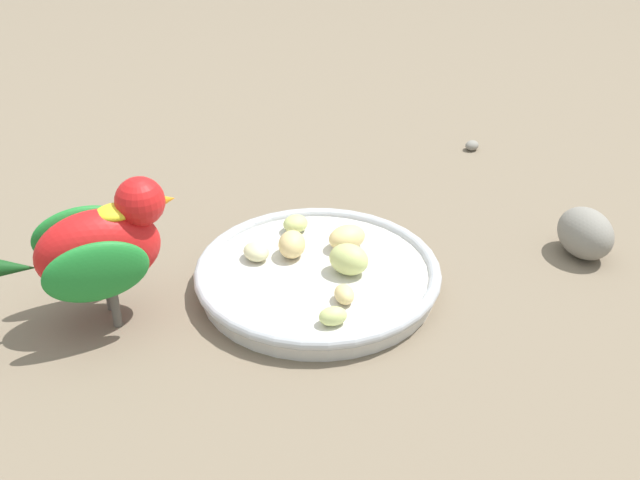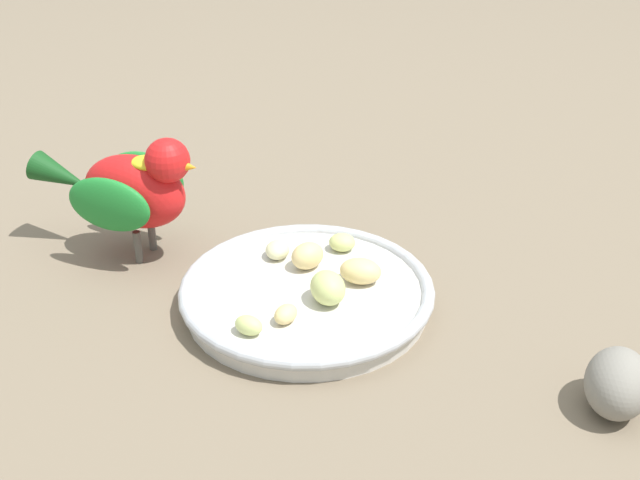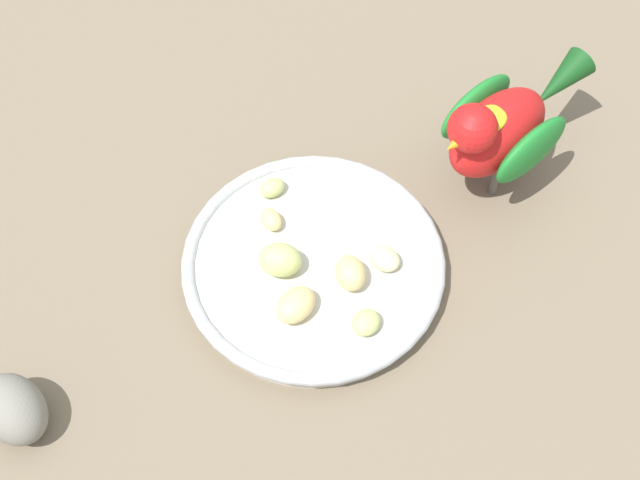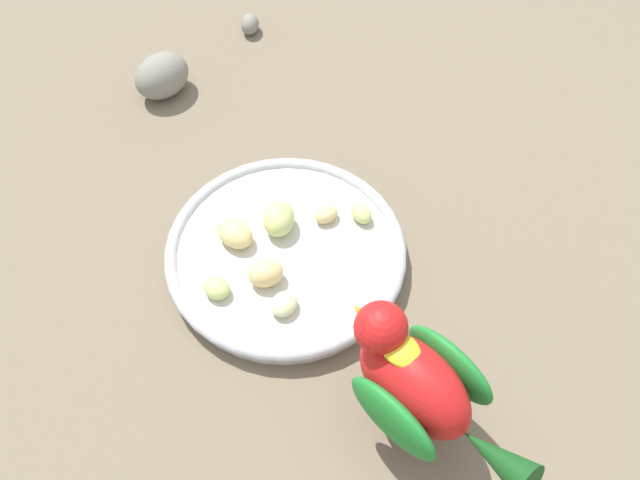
{
  "view_description": "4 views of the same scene",
  "coord_description": "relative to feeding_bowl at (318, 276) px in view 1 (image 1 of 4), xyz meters",
  "views": [
    {
      "loc": [
        -0.05,
        -0.64,
        0.45
      ],
      "look_at": [
        -0.01,
        -0.0,
        0.06
      ],
      "focal_mm": 45.05,
      "sensor_mm": 36.0,
      "label": 1
    },
    {
      "loc": [
        0.39,
        -0.47,
        0.42
      ],
      "look_at": [
        -0.01,
        0.03,
        0.06
      ],
      "focal_mm": 44.08,
      "sensor_mm": 36.0,
      "label": 2
    },
    {
      "loc": [
        0.14,
        0.39,
        0.72
      ],
      "look_at": [
        -0.01,
        0.0,
        0.05
      ],
      "focal_mm": 50.73,
      "sensor_mm": 36.0,
      "label": 3
    },
    {
      "loc": [
        -0.42,
        0.15,
        0.67
      ],
      "look_at": [
        -0.03,
        -0.02,
        0.05
      ],
      "focal_mm": 44.81,
      "sensor_mm": 36.0,
      "label": 4
    }
  ],
  "objects": [
    {
      "name": "ground_plane",
      "position": [
        0.01,
        -0.01,
        -0.01
      ],
      "size": [
        4.0,
        4.0,
        0.0
      ],
      "primitive_type": "plane",
      "color": "#756651"
    },
    {
      "name": "feeding_bowl",
      "position": [
        0.0,
        0.0,
        0.0
      ],
      "size": [
        0.24,
        0.24,
        0.03
      ],
      "color": "beige",
      "rests_on": "ground_plane"
    },
    {
      "name": "apple_piece_0",
      "position": [
        0.0,
        -0.09,
        0.01
      ],
      "size": [
        0.03,
        0.02,
        0.02
      ],
      "primitive_type": "ellipsoid",
      "rotation": [
        0.0,
        0.0,
        0.18
      ],
      "color": "#C6D17A",
      "rests_on": "feeding_bowl"
    },
    {
      "name": "apple_piece_1",
      "position": [
        0.03,
        0.04,
        0.02
      ],
      "size": [
        0.05,
        0.04,
        0.02
      ],
      "primitive_type": "ellipsoid",
      "rotation": [
        0.0,
        0.0,
        0.48
      ],
      "color": "#E5C67F",
      "rests_on": "feeding_bowl"
    },
    {
      "name": "apple_piece_2",
      "position": [
        -0.02,
        0.08,
        0.01
      ],
      "size": [
        0.03,
        0.03,
        0.02
      ],
      "primitive_type": "ellipsoid",
      "rotation": [
        0.0,
        0.0,
        0.51
      ],
      "color": "#C6D17A",
      "rests_on": "feeding_bowl"
    },
    {
      "name": "apple_piece_3",
      "position": [
        -0.06,
        0.03,
        0.01
      ],
      "size": [
        0.04,
        0.04,
        0.02
      ],
      "primitive_type": "ellipsoid",
      "rotation": [
        0.0,
        0.0,
        2.17
      ],
      "color": "beige",
      "rests_on": "feeding_bowl"
    },
    {
      "name": "apple_piece_4",
      "position": [
        -0.02,
        0.03,
        0.02
      ],
      "size": [
        0.03,
        0.04,
        0.03
      ],
      "primitive_type": "ellipsoid",
      "rotation": [
        0.0,
        0.0,
        1.42
      ],
      "color": "#E5C67F",
      "rests_on": "feeding_bowl"
    },
    {
      "name": "apple_piece_5",
      "position": [
        0.02,
        -0.05,
        0.01
      ],
      "size": [
        0.02,
        0.03,
        0.02
      ],
      "primitive_type": "ellipsoid",
      "rotation": [
        0.0,
        0.0,
        4.85
      ],
      "color": "#E5C67F",
      "rests_on": "feeding_bowl"
    },
    {
      "name": "apple_piece_6",
      "position": [
        0.03,
        -0.01,
        0.02
      ],
      "size": [
        0.05,
        0.05,
        0.03
      ],
      "primitive_type": "ellipsoid",
      "rotation": [
        0.0,
        0.0,
        2.58
      ],
      "color": "#C6D17A",
      "rests_on": "feeding_bowl"
    },
    {
      "name": "parrot",
      "position": [
        -0.2,
        -0.04,
        0.06
      ],
      "size": [
        0.19,
        0.11,
        0.14
      ],
      "rotation": [
        0.0,
        0.0,
        0.34
      ],
      "color": "#59544C",
      "rests_on": "ground_plane"
    },
    {
      "name": "rock_large",
      "position": [
        0.28,
        0.04,
        0.01
      ],
      "size": [
        0.07,
        0.08,
        0.05
      ],
      "primitive_type": "ellipsoid",
      "rotation": [
        0.0,
        0.0,
        1.88
      ],
      "color": "gray",
      "rests_on": "ground_plane"
    },
    {
      "name": "pebble_0",
      "position": [
        0.23,
        0.3,
        -0.01
      ],
      "size": [
        0.02,
        0.02,
        0.01
      ],
      "primitive_type": "ellipsoid",
      "rotation": [
        0.0,
        0.0,
        0.57
      ],
      "color": "gray",
      "rests_on": "ground_plane"
    }
  ]
}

